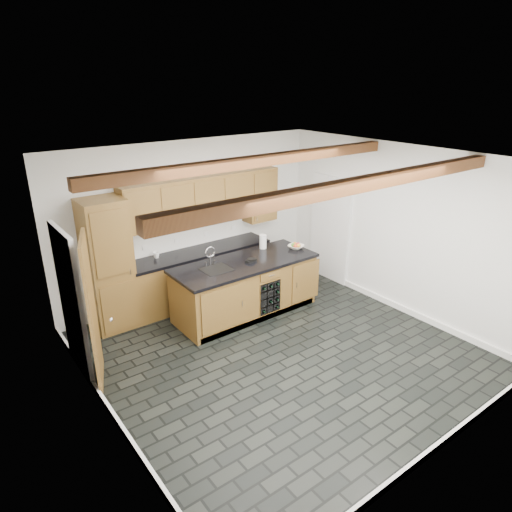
% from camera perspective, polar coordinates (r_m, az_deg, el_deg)
% --- Properties ---
extents(ground, '(5.00, 5.00, 0.00)m').
position_cam_1_polar(ground, '(6.85, 3.06, -11.84)').
color(ground, black).
rests_on(ground, ground).
extents(room_shell, '(5.01, 5.00, 5.00)m').
position_cam_1_polar(room_shell, '(6.49, -0.25, 1.33)').
color(room_shell, white).
rests_on(room_shell, ground).
extents(back_cabinetry, '(3.65, 0.62, 2.20)m').
position_cam_1_polar(back_cabinetry, '(7.90, -9.35, 0.58)').
color(back_cabinetry, brown).
rests_on(back_cabinetry, ground).
extents(island, '(2.48, 0.96, 0.93)m').
position_cam_1_polar(island, '(7.68, -1.25, -3.95)').
color(island, brown).
rests_on(island, ground).
extents(faucet, '(0.45, 0.40, 0.34)m').
position_cam_1_polar(faucet, '(7.23, -5.10, -1.37)').
color(faucet, black).
rests_on(faucet, island).
extents(kitchen_scale, '(0.20, 0.14, 0.06)m').
position_cam_1_polar(kitchen_scale, '(7.47, -0.64, -0.55)').
color(kitchen_scale, black).
rests_on(kitchen_scale, island).
extents(fruit_bowl, '(0.35, 0.35, 0.07)m').
position_cam_1_polar(fruit_bowl, '(8.09, 5.02, 1.16)').
color(fruit_bowl, white).
rests_on(fruit_bowl, island).
extents(fruit_cluster, '(0.16, 0.17, 0.07)m').
position_cam_1_polar(fruit_cluster, '(8.07, 5.02, 1.39)').
color(fruit_cluster, red).
rests_on(fruit_cluster, fruit_bowl).
extents(paper_towel, '(0.12, 0.12, 0.25)m').
position_cam_1_polar(paper_towel, '(8.04, 0.88, 1.82)').
color(paper_towel, white).
rests_on(paper_towel, island).
extents(mug, '(0.13, 0.13, 0.10)m').
position_cam_1_polar(mug, '(7.81, -12.36, 0.11)').
color(mug, white).
rests_on(mug, back_cabinetry).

